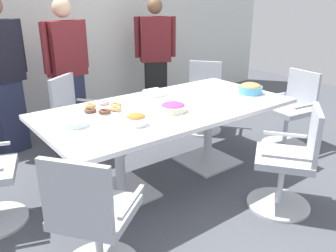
% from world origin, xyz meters
% --- Properties ---
extents(ground_plane, '(10.00, 10.00, 0.01)m').
position_xyz_m(ground_plane, '(0.00, 0.00, -0.01)').
color(ground_plane, '#4C4F56').
extents(back_wall, '(8.00, 0.10, 2.80)m').
position_xyz_m(back_wall, '(0.00, 2.40, 1.40)').
color(back_wall, silver).
rests_on(back_wall, ground).
extents(conference_table, '(2.40, 1.20, 0.75)m').
position_xyz_m(conference_table, '(0.00, 0.00, 0.63)').
color(conference_table, white).
rests_on(conference_table, ground).
extents(office_chair_0, '(0.75, 0.75, 0.91)m').
position_xyz_m(office_chair_0, '(-0.48, 1.05, 0.41)').
color(office_chair_0, silver).
rests_on(office_chair_0, ground).
extents(office_chair_2, '(0.76, 0.76, 0.91)m').
position_xyz_m(office_chair_2, '(-1.19, -0.78, 0.41)').
color(office_chair_2, silver).
rests_on(office_chair_2, ground).
extents(office_chair_3, '(0.76, 0.76, 0.91)m').
position_xyz_m(office_chair_3, '(0.48, -1.05, 0.41)').
color(office_chair_3, silver).
rests_on(office_chair_3, ground).
extents(office_chair_4, '(0.61, 0.61, 0.91)m').
position_xyz_m(office_chair_4, '(1.65, -0.27, 0.41)').
color(office_chair_4, silver).
rests_on(office_chair_4, ground).
extents(office_chair_5, '(0.76, 0.76, 0.91)m').
position_xyz_m(office_chair_5, '(1.19, 0.79, 0.41)').
color(office_chair_5, silver).
rests_on(office_chair_5, ground).
extents(person_standing_0, '(0.61, 0.34, 1.75)m').
position_xyz_m(person_standing_0, '(-1.06, 1.62, 0.92)').
color(person_standing_0, '#232842').
rests_on(person_standing_0, ground).
extents(person_standing_1, '(0.61, 0.30, 1.71)m').
position_xyz_m(person_standing_1, '(-0.33, 1.57, 0.89)').
color(person_standing_1, '#232842').
rests_on(person_standing_1, ground).
extents(person_standing_2, '(0.58, 0.40, 1.70)m').
position_xyz_m(person_standing_2, '(1.11, 1.74, 0.88)').
color(person_standing_2, black).
rests_on(person_standing_2, ground).
extents(snack_bowl_candy_mix, '(0.24, 0.24, 0.09)m').
position_xyz_m(snack_bowl_candy_mix, '(-0.06, -0.15, 0.79)').
color(snack_bowl_candy_mix, beige).
rests_on(snack_bowl_candy_mix, conference_table).
extents(snack_bowl_pretzels, '(0.17, 0.17, 0.10)m').
position_xyz_m(snack_bowl_pretzels, '(-0.51, -0.24, 0.80)').
color(snack_bowl_pretzels, white).
rests_on(snack_bowl_pretzels, conference_table).
extents(snack_bowl_cookies, '(0.25, 0.25, 0.12)m').
position_xyz_m(snack_bowl_cookies, '(0.98, -0.17, 0.81)').
color(snack_bowl_cookies, '#4C9EC6').
rests_on(snack_bowl_cookies, conference_table).
extents(donut_platter, '(0.38, 0.37, 0.04)m').
position_xyz_m(donut_platter, '(-0.54, 0.28, 0.77)').
color(donut_platter, white).
rests_on(donut_platter, conference_table).
extents(plate_stack, '(0.19, 0.19, 0.05)m').
position_xyz_m(plate_stack, '(-0.91, 0.03, 0.78)').
color(plate_stack, white).
rests_on(plate_stack, conference_table).
extents(napkin_pile, '(0.18, 0.18, 0.06)m').
position_xyz_m(napkin_pile, '(0.12, 0.39, 0.78)').
color(napkin_pile, white).
rests_on(napkin_pile, conference_table).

